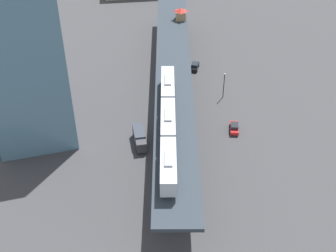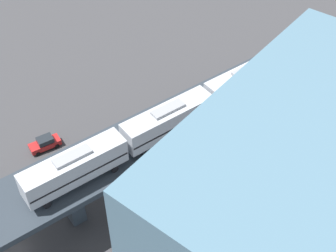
{
  "view_description": "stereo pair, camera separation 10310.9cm",
  "coord_description": "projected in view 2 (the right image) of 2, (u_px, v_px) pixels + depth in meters",
  "views": [
    {
      "loc": [
        -25.94,
        -90.19,
        65.02
      ],
      "look_at": [
        -6.94,
        -20.48,
        9.69
      ],
      "focal_mm": 50.0,
      "sensor_mm": 36.0,
      "label": 1
    },
    {
      "loc": [
        -32.3,
        11.47,
        48.98
      ],
      "look_at": [
        -6.94,
        -20.48,
        9.69
      ],
      "focal_mm": 50.0,
      "sensor_mm": 36.0,
      "label": 2
    }
  ],
  "objects": [
    {
      "name": "elevated_viaduct",
      "position": [
        0.0,
        219.0,
        50.13
      ],
      "size": [
        31.94,
        91.04,
        8.19
      ],
      "color": "#283039",
      "rests_on": "ground"
    },
    {
      "name": "subway_train",
      "position": [
        168.0,
        120.0,
        55.92
      ],
      "size": [
        12.34,
        36.66,
        4.45
      ],
      "color": "#ADB2BA",
      "rests_on": "elevated_viaduct"
    },
    {
      "name": "street_car_red",
      "position": [
        45.0,
        143.0,
        66.72
      ],
      "size": [
        3.18,
        4.75,
        1.89
      ],
      "color": "#AD1E1E",
      "rests_on": "ground"
    },
    {
      "name": "delivery_truck",
      "position": [
        156.0,
        224.0,
        55.92
      ],
      "size": [
        2.89,
        7.37,
        3.2
      ],
      "color": "#333338",
      "rests_on": "ground"
    }
  ]
}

